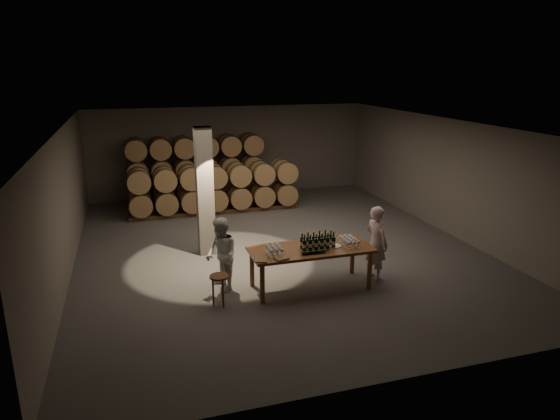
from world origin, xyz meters
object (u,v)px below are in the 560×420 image
object	(u,v)px
tasting_table	(311,253)
bottle_cluster	(318,242)
notebook_near	(281,258)
plate	(335,246)
stool	(219,281)
person_man	(376,243)
person_woman	(221,255)

from	to	relation	value
tasting_table	bottle_cluster	distance (m)	0.27
tasting_table	notebook_near	size ratio (longest dim) A/B	10.42
notebook_near	plate	bearing A→B (deg)	0.12
tasting_table	notebook_near	xyz separation A→B (m)	(-0.78, -0.42, 0.12)
tasting_table	stool	distance (m)	2.05
tasting_table	person_man	bearing A→B (deg)	0.43
person_man	person_woman	distance (m)	3.40
bottle_cluster	stool	xyz separation A→B (m)	(-2.15, -0.21, -0.51)
tasting_table	stool	bearing A→B (deg)	-172.85
person_man	person_woman	size ratio (longest dim) A/B	1.07
tasting_table	person_man	xyz separation A→B (m)	(1.55, 0.01, 0.05)
stool	person_woman	size ratio (longest dim) A/B	0.40
notebook_near	person_woman	xyz separation A→B (m)	(-1.05, 0.87, -0.13)
tasting_table	person_woman	distance (m)	1.88
plate	person_man	world-z (taller)	person_man
tasting_table	bottle_cluster	xyz separation A→B (m)	(0.14, -0.04, 0.23)
person_man	stool	bearing A→B (deg)	78.65
stool	person_man	xyz separation A→B (m)	(3.56, 0.26, 0.33)
notebook_near	person_man	xyz separation A→B (m)	(2.33, 0.43, -0.07)
person_woman	bottle_cluster	bearing A→B (deg)	63.36
bottle_cluster	plate	size ratio (longest dim) A/B	2.57
tasting_table	person_man	size ratio (longest dim) A/B	1.54
plate	tasting_table	bearing A→B (deg)	175.20
notebook_near	stool	world-z (taller)	notebook_near
bottle_cluster	person_man	distance (m)	1.42
person_woman	tasting_table	bearing A→B (deg)	63.50
stool	person_woman	xyz separation A→B (m)	(0.18, 0.70, 0.27)
plate	stool	xyz separation A→B (m)	(-2.54, -0.21, -0.39)
plate	person_woman	world-z (taller)	person_woman
plate	notebook_near	bearing A→B (deg)	-163.85
plate	person_man	bearing A→B (deg)	3.11
person_man	person_woman	world-z (taller)	person_man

